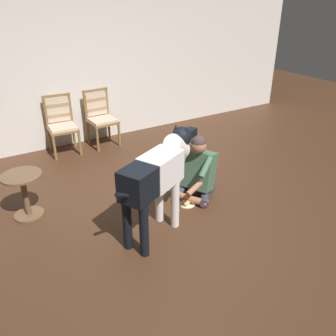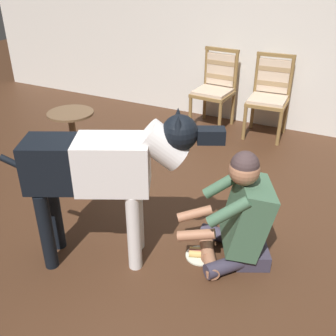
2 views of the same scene
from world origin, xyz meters
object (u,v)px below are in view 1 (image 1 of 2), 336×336
Objects in this scene: dining_chair_left_of_pair at (61,122)px; large_dog at (158,174)px; dining_chair_right_of_pair at (100,115)px; round_side_table at (24,191)px; person_sitting_on_floor at (197,172)px; hot_dog_on_plate at (187,203)px.

large_dog reaches higher than dining_chair_left_of_pair.
dining_chair_left_of_pair is 1.00× the size of dining_chair_right_of_pair.
large_dog reaches higher than round_side_table.
dining_chair_left_of_pair is 2.66m from person_sitting_on_floor.
dining_chair_right_of_pair is 1.71× the size of round_side_table.
round_side_table is (-0.96, -1.71, -0.20)m from dining_chair_left_of_pair.
person_sitting_on_floor is at bearing -18.74° from round_side_table.
large_dog reaches higher than hot_dog_on_plate.
large_dog is at bearing -84.58° from dining_chair_left_of_pair.
person_sitting_on_floor is 0.43m from hot_dog_on_plate.
dining_chair_left_of_pair is 0.70m from dining_chair_right_of_pair.
dining_chair_right_of_pair is 2.39m from round_side_table.
person_sitting_on_floor is at bearing 26.18° from hot_dog_on_plate.
round_side_table is at bearing -134.11° from dining_chair_right_of_pair.
dining_chair_right_of_pair reaches higher than hot_dog_on_plate.
round_side_table is (-1.66, -1.71, -0.20)m from dining_chair_right_of_pair.
round_side_table is at bearing 137.95° from large_dog.
hot_dog_on_plate is (0.86, -2.53, -0.52)m from dining_chair_left_of_pair.
large_dog reaches higher than dining_chair_right_of_pair.
dining_chair_right_of_pair reaches higher than person_sitting_on_floor.
large_dog is (-0.43, -2.82, 0.20)m from dining_chair_right_of_pair.
large_dog is (0.27, -2.82, 0.20)m from dining_chair_left_of_pair.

